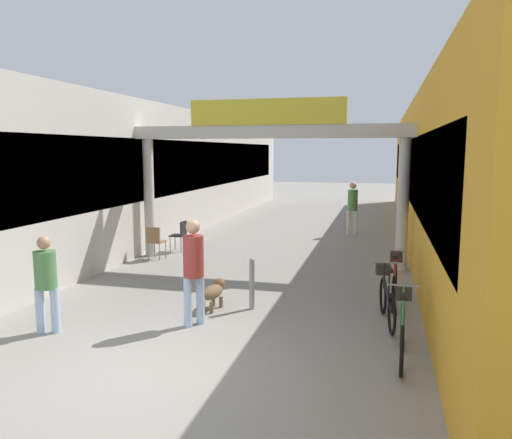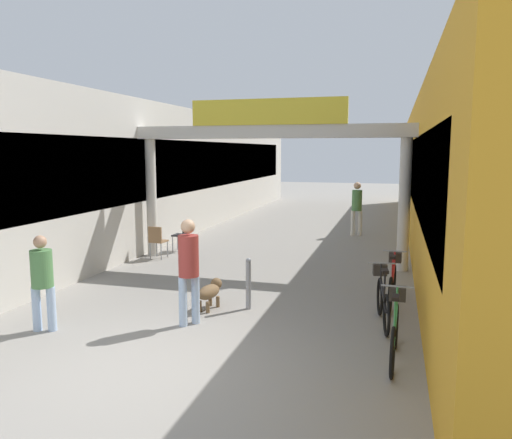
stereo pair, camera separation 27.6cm
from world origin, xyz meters
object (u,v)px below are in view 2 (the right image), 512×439
bicycle_red_third (393,281)px  pedestrian_carrying_crate (357,205)px  bicycle_black_second (382,298)px  bollard_post_metal (248,283)px  cafe_chair_black_farther (183,233)px  cafe_chair_wood_nearer (157,239)px  pedestrian_with_dog (189,265)px  bicycle_green_nearest (395,329)px  dog_on_leash (210,291)px  pedestrian_companion (42,277)px

bicycle_red_third → pedestrian_carrying_crate: bearing=99.3°
bicycle_red_third → bicycle_black_second: bearing=-98.0°
bollard_post_metal → cafe_chair_black_farther: bollard_post_metal is taller
cafe_chair_wood_nearer → cafe_chair_black_farther: same height
cafe_chair_wood_nearer → pedestrian_with_dog: bearing=-57.6°
bicycle_green_nearest → cafe_chair_black_farther: 8.60m
bicycle_red_third → pedestrian_with_dog: bearing=-147.0°
bicycle_green_nearest → bicycle_red_third: (-0.05, 2.64, 0.00)m
cafe_chair_wood_nearer → cafe_chair_black_farther: (0.24, 1.14, 0.00)m
pedestrian_with_dog → bicycle_black_second: 3.32m
dog_on_leash → bicycle_red_third: bicycle_red_third is taller
pedestrian_carrying_crate → cafe_chair_black_farther: pedestrian_carrying_crate is taller
pedestrian_companion → cafe_chair_black_farther: 6.61m
pedestrian_companion → dog_on_leash: 2.89m
bicycle_green_nearest → bicycle_red_third: 2.64m
bicycle_green_nearest → bicycle_red_third: size_ratio=1.00×
pedestrian_companion → dog_on_leash: bearing=39.6°
pedestrian_with_dog → bicycle_green_nearest: 3.42m
dog_on_leash → bollard_post_metal: bearing=13.7°
bicycle_black_second → bollard_post_metal: bicycle_black_second is taller
pedestrian_with_dog → dog_on_leash: bearing=88.0°
bicycle_black_second → cafe_chair_black_farther: bearing=140.7°
pedestrian_with_dog → pedestrian_companion: size_ratio=1.14×
pedestrian_with_dog → cafe_chair_wood_nearer: 5.40m
bollard_post_metal → cafe_chair_wood_nearer: bearing=136.0°
bicycle_black_second → bollard_post_metal: 2.40m
bollard_post_metal → pedestrian_with_dog: bearing=-123.8°
bicycle_black_second → bicycle_red_third: same height
bollard_post_metal → pedestrian_carrying_crate: bearing=81.6°
bicycle_red_third → cafe_chair_wood_nearer: (-6.15, 2.41, 0.10)m
bicycle_red_third → cafe_chair_wood_nearer: 6.61m
bollard_post_metal → cafe_chair_wood_nearer: size_ratio=1.08×
bicycle_red_third → cafe_chair_wood_nearer: size_ratio=1.90×
pedestrian_with_dog → pedestrian_carrying_crate: pedestrian_carrying_crate is taller
pedestrian_companion → cafe_chair_black_farther: (-0.48, 6.58, -0.35)m
bollard_post_metal → bicycle_green_nearest: bearing=-31.4°
bicycle_black_second → bollard_post_metal: size_ratio=1.75×
pedestrian_carrying_crate → cafe_chair_wood_nearer: bearing=-132.8°
bicycle_black_second → cafe_chair_wood_nearer: 6.97m
pedestrian_with_dog → cafe_chair_wood_nearer: bearing=122.4°
cafe_chair_wood_nearer → bicycle_black_second: bearing=-30.8°
bollard_post_metal → cafe_chair_wood_nearer: 4.99m
pedestrian_with_dog → dog_on_leash: (0.03, 0.90, -0.70)m
pedestrian_carrying_crate → dog_on_leash: pedestrian_carrying_crate is taller
bicycle_green_nearest → pedestrian_companion: bearing=-176.0°
pedestrian_carrying_crate → bicycle_red_third: (1.26, -7.69, -0.63)m
pedestrian_carrying_crate → bicycle_green_nearest: size_ratio=1.09×
pedestrian_with_dog → cafe_chair_wood_nearer: pedestrian_with_dog is taller
bicycle_green_nearest → bollard_post_metal: size_ratio=1.76×
pedestrian_carrying_crate → cafe_chair_wood_nearer: (-4.89, -5.28, -0.53)m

